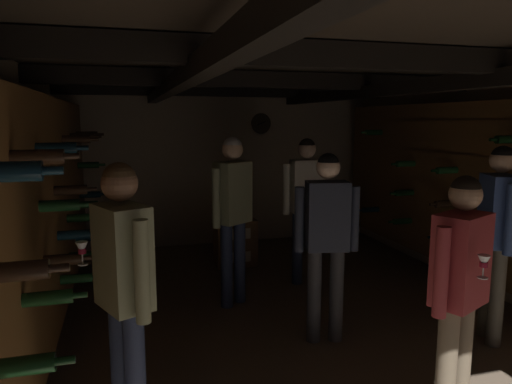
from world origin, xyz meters
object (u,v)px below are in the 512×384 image
object	(u,v)px
display_bottle	(234,210)
person_host_center	(327,231)
person_guest_near_left	(123,278)
person_guest_far_right	(306,197)
person_guest_near_right	(460,280)
wine_crate_stack	(235,242)
person_guest_far_left	(233,204)
person_guest_mid_right	(497,225)

from	to	relation	value
display_bottle	person_host_center	xyz separation A→B (m)	(0.27, -2.21, 0.23)
person_host_center	person_guest_near_left	world-z (taller)	person_guest_near_left
display_bottle	person_guest_far_right	distance (m)	1.08
person_guest_near_right	person_guest_near_left	world-z (taller)	person_guest_near_left
display_bottle	person_guest_near_right	xyz separation A→B (m)	(0.57, -3.45, 0.19)
wine_crate_stack	person_guest_far_left	distance (m)	1.50
person_guest_far_left	display_bottle	bearing A→B (deg)	76.57
display_bottle	person_guest_near_right	world-z (taller)	person_guest_near_right
person_guest_mid_right	person_guest_far_right	world-z (taller)	same
person_host_center	person_guest_far_left	xyz separation A→B (m)	(-0.56, 0.99, 0.07)
wine_crate_stack	display_bottle	distance (m)	0.44
person_guest_near_left	person_guest_far_right	xyz separation A→B (m)	(1.99, 2.23, 0.01)
wine_crate_stack	person_guest_mid_right	xyz separation A→B (m)	(1.60, -2.64, 0.70)
person_guest_far_left	person_guest_mid_right	size ratio (longest dim) A/B	1.02
person_host_center	person_guest_far_left	world-z (taller)	person_guest_far_left
person_host_center	person_guest_near_right	size ratio (longest dim) A/B	1.03
person_guest_far_left	person_guest_near_left	bearing A→B (deg)	-119.84
person_guest_near_right	person_guest_near_left	distance (m)	1.96
display_bottle	person_guest_mid_right	world-z (taller)	person_guest_mid_right
person_guest_mid_right	person_guest_near_right	xyz separation A→B (m)	(-1.06, -0.85, -0.08)
person_host_center	person_guest_mid_right	bearing A→B (deg)	-15.66
person_guest_near_right	person_guest_far_right	size ratio (longest dim) A/B	0.93
wine_crate_stack	display_bottle	bearing A→B (deg)	-122.61
person_guest_far_left	person_guest_far_right	size ratio (longest dim) A/B	1.02
wine_crate_stack	person_host_center	distance (m)	2.37
person_guest_far_right	display_bottle	bearing A→B (deg)	128.20
display_bottle	person_guest_far_right	size ratio (longest dim) A/B	0.21
person_guest_mid_right	person_guest_far_right	xyz separation A→B (m)	(-0.98, 1.77, 0.00)
person_host_center	person_guest_far_left	distance (m)	1.14
person_guest_mid_right	person_guest_near_right	size ratio (longest dim) A/B	1.07
person_guest_near_left	person_guest_mid_right	bearing A→B (deg)	8.91
person_host_center	wine_crate_stack	bearing A→B (deg)	96.14
person_host_center	display_bottle	bearing A→B (deg)	97.04
person_guest_far_left	person_guest_far_right	world-z (taller)	person_guest_far_left
display_bottle	person_guest_far_left	distance (m)	1.29
person_guest_mid_right	person_guest_near_left	xyz separation A→B (m)	(-2.98, -0.47, -0.01)
display_bottle	person_guest_near_left	xyz separation A→B (m)	(-1.35, -3.06, 0.26)
person_guest_far_left	person_guest_near_right	size ratio (longest dim) A/B	1.10
person_guest_near_left	person_guest_near_right	bearing A→B (deg)	-11.43
display_bottle	person_guest_mid_right	size ratio (longest dim) A/B	0.21
wine_crate_stack	display_bottle	xyz separation A→B (m)	(-0.03, -0.05, 0.44)
person_guest_near_right	person_guest_far_right	xyz separation A→B (m)	(0.07, 2.62, 0.08)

